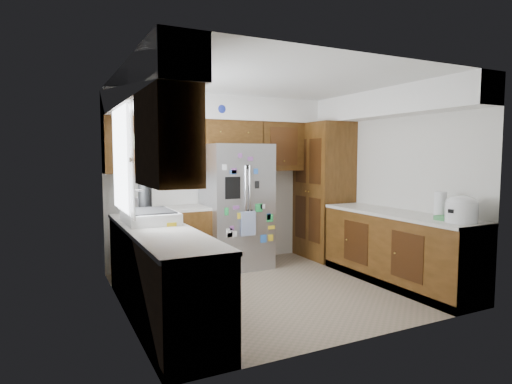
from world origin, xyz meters
The scene contains 12 objects.
floor centered at (0.00, 0.00, 0.00)m, with size 3.60×3.60×0.00m, color gray.
room_shell centered at (-0.11, 0.36, 1.82)m, with size 3.64×3.24×2.52m.
left_counter_run centered at (-1.36, 0.03, 0.43)m, with size 1.36×3.20×0.92m.
right_counter_run centered at (1.50, -0.47, 0.42)m, with size 0.63×2.25×0.92m.
pantry centered at (1.50, 1.15, 1.07)m, with size 0.60×0.90×2.15m, color #3E260C.
fridge centered at (0.00, 1.20, 0.90)m, with size 0.90×0.79×1.80m.
bridge_cabinet centered at (0.00, 1.43, 1.98)m, with size 0.96×0.34×0.35m, color #3E260C.
fridge_top_items centered at (-0.07, 1.38, 2.28)m, with size 0.64×0.34×0.29m.
sink_assembly centered at (-1.50, 0.10, 0.99)m, with size 0.52×0.71×0.37m.
left_counter_clutter centered at (-1.46, 0.86, 1.05)m, with size 0.33×0.78×0.38m.
rice_cooker centered at (1.50, -1.38, 1.07)m, with size 0.34×0.33×0.29m.
paper_towel centered at (1.55, -1.07, 1.07)m, with size 0.14×0.14×0.30m, color white.
Camera 1 is at (-2.50, -4.47, 1.64)m, focal length 30.00 mm.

